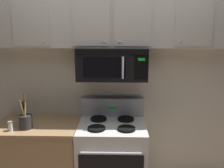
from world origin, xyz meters
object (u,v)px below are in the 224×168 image
at_px(stove_range, 112,159).
at_px(utensil_crock_charcoal, 26,121).
at_px(over_range_microwave, 112,63).
at_px(salt_shaker, 10,126).

height_order(stove_range, utensil_crock_charcoal, utensil_crock_charcoal).
bearing_deg(over_range_microwave, stove_range, -89.86).
distance_m(over_range_microwave, salt_shaker, 1.27).
bearing_deg(stove_range, salt_shaker, -169.36).
xyz_separation_m(stove_range, over_range_microwave, (-0.00, 0.12, 1.11)).
height_order(stove_range, salt_shaker, stove_range).
height_order(utensil_crock_charcoal, salt_shaker, utensil_crock_charcoal).
xyz_separation_m(stove_range, salt_shaker, (-1.06, -0.20, 0.48)).
bearing_deg(stove_range, utensil_crock_charcoal, -171.81).
xyz_separation_m(over_range_microwave, utensil_crock_charcoal, (-0.92, -0.25, -0.59)).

